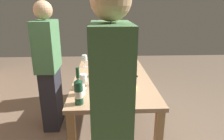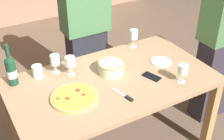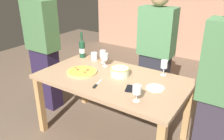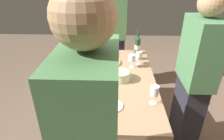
{
  "view_description": "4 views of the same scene",
  "coord_description": "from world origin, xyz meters",
  "px_view_note": "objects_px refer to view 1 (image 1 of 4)",
  "views": [
    {
      "loc": [
        -2.26,
        0.1,
        1.58
      ],
      "look_at": [
        0.0,
        0.0,
        0.84
      ],
      "focal_mm": 31.71,
      "sensor_mm": 36.0,
      "label": 1
    },
    {
      "loc": [
        -0.98,
        -1.72,
        2.11
      ],
      "look_at": [
        0.0,
        0.0,
        0.84
      ],
      "focal_mm": 49.48,
      "sensor_mm": 36.0,
      "label": 2
    },
    {
      "loc": [
        1.23,
        -1.87,
        1.79
      ],
      "look_at": [
        0.0,
        0.0,
        0.84
      ],
      "focal_mm": 36.83,
      "sensor_mm": 36.0,
      "label": 3
    },
    {
      "loc": [
        1.73,
        0.06,
        1.74
      ],
      "look_at": [
        0.0,
        0.0,
        0.84
      ],
      "focal_mm": 30.03,
      "sensor_mm": 36.0,
      "label": 4
    }
  ],
  "objects_px": {
    "wine_bottle": "(79,91)",
    "person_host": "(111,118)",
    "serving_bowl": "(105,72)",
    "cup_amber": "(81,90)",
    "pizza_knife": "(132,77)",
    "wine_glass_near_pizza": "(131,59)",
    "wine_glass_far_right": "(85,59)",
    "wine_glass_by_bottle": "(92,75)",
    "wine_glass_far_left": "(83,79)",
    "person_guest_right": "(49,68)",
    "pizza": "(121,87)",
    "cell_phone": "(120,69)",
    "dining_table": "(112,84)",
    "person_guest_left": "(112,48)",
    "side_plate": "(109,65)"
  },
  "relations": [
    {
      "from": "wine_bottle",
      "to": "person_host",
      "type": "relative_size",
      "value": 0.19
    },
    {
      "from": "serving_bowl",
      "to": "cup_amber",
      "type": "xyz_separation_m",
      "value": [
        -0.53,
        0.24,
        -0.0
      ]
    },
    {
      "from": "serving_bowl",
      "to": "pizza_knife",
      "type": "bearing_deg",
      "value": -102.24
    },
    {
      "from": "wine_glass_near_pizza",
      "to": "wine_glass_far_right",
      "type": "xyz_separation_m",
      "value": [
        -0.01,
        0.66,
        0.01
      ]
    },
    {
      "from": "wine_glass_by_bottle",
      "to": "wine_glass_far_left",
      "type": "bearing_deg",
      "value": 136.07
    },
    {
      "from": "person_host",
      "to": "person_guest_right",
      "type": "relative_size",
      "value": 1.05
    },
    {
      "from": "wine_glass_near_pizza",
      "to": "pizza_knife",
      "type": "height_order",
      "value": "wine_glass_near_pizza"
    },
    {
      "from": "pizza",
      "to": "cup_amber",
      "type": "height_order",
      "value": "cup_amber"
    },
    {
      "from": "serving_bowl",
      "to": "wine_glass_by_bottle",
      "type": "distance_m",
      "value": 0.33
    },
    {
      "from": "person_host",
      "to": "cell_phone",
      "type": "bearing_deg",
      "value": -4.5
    },
    {
      "from": "wine_glass_by_bottle",
      "to": "cup_amber",
      "type": "bearing_deg",
      "value": 156.64
    },
    {
      "from": "pizza_knife",
      "to": "person_host",
      "type": "relative_size",
      "value": 0.12
    },
    {
      "from": "wine_glass_far_left",
      "to": "wine_glass_far_right",
      "type": "bearing_deg",
      "value": 4.11
    },
    {
      "from": "dining_table",
      "to": "wine_glass_near_pizza",
      "type": "relative_size",
      "value": 10.56
    },
    {
      "from": "serving_bowl",
      "to": "cell_phone",
      "type": "relative_size",
      "value": 1.48
    },
    {
      "from": "pizza",
      "to": "serving_bowl",
      "type": "xyz_separation_m",
      "value": [
        0.4,
        0.17,
        0.04
      ]
    },
    {
      "from": "dining_table",
      "to": "pizza_knife",
      "type": "bearing_deg",
      "value": -96.61
    },
    {
      "from": "wine_bottle",
      "to": "wine_glass_by_bottle",
      "type": "xyz_separation_m",
      "value": [
        0.43,
        -0.1,
        -0.01
      ]
    },
    {
      "from": "cup_amber",
      "to": "pizza_knife",
      "type": "relative_size",
      "value": 0.48
    },
    {
      "from": "wine_glass_far_right",
      "to": "person_guest_left",
      "type": "relative_size",
      "value": 0.1
    },
    {
      "from": "wine_glass_by_bottle",
      "to": "pizza_knife",
      "type": "relative_size",
      "value": 0.78
    },
    {
      "from": "wine_glass_far_right",
      "to": "side_plate",
      "type": "distance_m",
      "value": 0.37
    },
    {
      "from": "dining_table",
      "to": "person_host",
      "type": "distance_m",
      "value": 1.15
    },
    {
      "from": "wine_glass_near_pizza",
      "to": "cup_amber",
      "type": "xyz_separation_m",
      "value": [
        -0.94,
        0.62,
        -0.06
      ]
    },
    {
      "from": "wine_glass_far_left",
      "to": "side_plate",
      "type": "relative_size",
      "value": 0.88
    },
    {
      "from": "wine_bottle",
      "to": "cell_phone",
      "type": "xyz_separation_m",
      "value": [
        0.97,
        -0.45,
        -0.12
      ]
    },
    {
      "from": "wine_glass_far_right",
      "to": "cup_amber",
      "type": "relative_size",
      "value": 1.75
    },
    {
      "from": "dining_table",
      "to": "wine_glass_by_bottle",
      "type": "height_order",
      "value": "wine_glass_by_bottle"
    },
    {
      "from": "serving_bowl",
      "to": "pizza_knife",
      "type": "height_order",
      "value": "serving_bowl"
    },
    {
      "from": "wine_glass_far_left",
      "to": "person_guest_right",
      "type": "xyz_separation_m",
      "value": [
        0.5,
        0.48,
        -0.03
      ]
    },
    {
      "from": "pizza",
      "to": "person_guest_right",
      "type": "xyz_separation_m",
      "value": [
        0.51,
        0.87,
        0.06
      ]
    },
    {
      "from": "wine_glass_far_left",
      "to": "pizza_knife",
      "type": "xyz_separation_m",
      "value": [
        0.31,
        -0.55,
        -0.1
      ]
    },
    {
      "from": "wine_glass_far_left",
      "to": "person_host",
      "type": "relative_size",
      "value": 0.09
    },
    {
      "from": "dining_table",
      "to": "pizza_knife",
      "type": "distance_m",
      "value": 0.26
    },
    {
      "from": "cell_phone",
      "to": "pizza_knife",
      "type": "distance_m",
      "value": 0.33
    },
    {
      "from": "serving_bowl",
      "to": "person_host",
      "type": "distance_m",
      "value": 1.18
    },
    {
      "from": "cup_amber",
      "to": "person_guest_left",
      "type": "xyz_separation_m",
      "value": [
        1.59,
        -0.38,
        0.08
      ]
    },
    {
      "from": "wine_bottle",
      "to": "wine_glass_by_bottle",
      "type": "distance_m",
      "value": 0.44
    },
    {
      "from": "wine_glass_near_pizza",
      "to": "cell_phone",
      "type": "distance_m",
      "value": 0.25
    },
    {
      "from": "wine_glass_near_pizza",
      "to": "pizza_knife",
      "type": "relative_size",
      "value": 0.74
    },
    {
      "from": "wine_glass_far_left",
      "to": "person_guest_left",
      "type": "bearing_deg",
      "value": -14.2
    },
    {
      "from": "wine_glass_far_left",
      "to": "cell_phone",
      "type": "relative_size",
      "value": 1.09
    },
    {
      "from": "cup_amber",
      "to": "pizza_knife",
      "type": "height_order",
      "value": "cup_amber"
    },
    {
      "from": "wine_bottle",
      "to": "wine_glass_near_pizza",
      "type": "distance_m",
      "value": 1.28
    },
    {
      "from": "wine_bottle",
      "to": "wine_glass_far_left",
      "type": "distance_m",
      "value": 0.34
    },
    {
      "from": "cup_amber",
      "to": "person_guest_right",
      "type": "bearing_deg",
      "value": 36.05
    },
    {
      "from": "cup_amber",
      "to": "cell_phone",
      "type": "height_order",
      "value": "cup_amber"
    },
    {
      "from": "pizza",
      "to": "person_guest_left",
      "type": "relative_size",
      "value": 0.2
    },
    {
      "from": "wine_glass_by_bottle",
      "to": "serving_bowl",
      "type": "bearing_deg",
      "value": -24.47
    },
    {
      "from": "wine_glass_far_left",
      "to": "wine_glass_near_pizza",
      "type": "bearing_deg",
      "value": -37.37
    }
  ]
}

